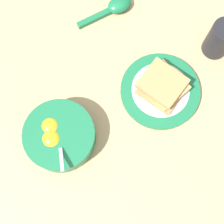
# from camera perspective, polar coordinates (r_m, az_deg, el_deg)

# --- Properties ---
(ground_plane) EXTENTS (3.00, 3.00, 0.00)m
(ground_plane) POSITION_cam_1_polar(r_m,az_deg,el_deg) (0.74, -0.88, 3.37)
(ground_plane) COLOR tan
(egg_bowl) EXTENTS (0.15, 0.15, 0.08)m
(egg_bowl) POSITION_cam_1_polar(r_m,az_deg,el_deg) (0.69, -9.51, -4.34)
(egg_bowl) COLOR #196B42
(egg_bowl) RESTS_ON ground_plane
(toast_plate) EXTENTS (0.19, 0.19, 0.01)m
(toast_plate) POSITION_cam_1_polar(r_m,az_deg,el_deg) (0.74, 8.80, 3.88)
(toast_plate) COLOR #196B42
(toast_plate) RESTS_ON ground_plane
(toast_sandwich) EXTENTS (0.11, 0.11, 0.04)m
(toast_sandwich) POSITION_cam_1_polar(r_m,az_deg,el_deg) (0.72, 9.24, 4.74)
(toast_sandwich) COLOR tan
(toast_sandwich) RESTS_ON toast_plate
(soup_spoon) EXTENTS (0.14, 0.10, 0.03)m
(soup_spoon) POSITION_cam_1_polar(r_m,az_deg,el_deg) (0.83, 0.56, 18.66)
(soup_spoon) COLOR #196B42
(soup_spoon) RESTS_ON ground_plane
(drinking_cup) EXTENTS (0.06, 0.06, 0.09)m
(drinking_cup) POSITION_cam_1_polar(r_m,az_deg,el_deg) (0.78, 19.21, 12.56)
(drinking_cup) COLOR black
(drinking_cup) RESTS_ON ground_plane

